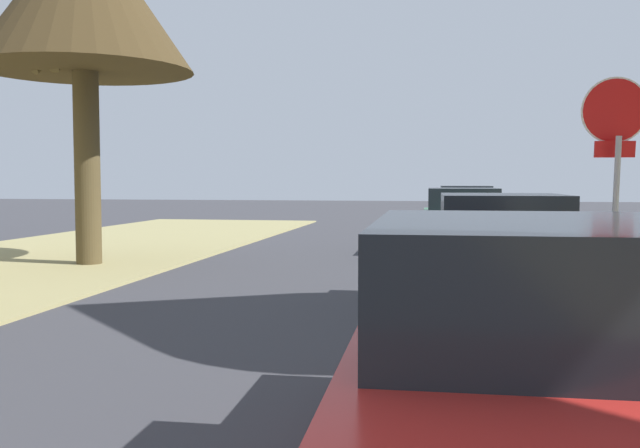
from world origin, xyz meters
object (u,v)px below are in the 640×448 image
(stop_sign_far, at_px, (615,145))
(parked_sedan_green, at_px, (462,223))
(parked_sedan_red, at_px, (535,383))
(parked_sedan_silver, at_px, (500,255))
(parked_sedan_white, at_px, (465,212))

(stop_sign_far, xyz_separation_m, parked_sedan_green, (-1.60, 8.03, -1.47))
(stop_sign_far, relative_size, parked_sedan_red, 0.67)
(parked_sedan_red, relative_size, parked_sedan_silver, 1.00)
(stop_sign_far, bearing_deg, parked_sedan_green, 101.26)
(stop_sign_far, relative_size, parked_sedan_green, 0.67)
(parked_sedan_red, distance_m, parked_sedan_white, 19.79)
(stop_sign_far, relative_size, parked_sedan_silver, 0.67)
(parked_sedan_silver, relative_size, parked_sedan_green, 1.00)
(parked_sedan_silver, bearing_deg, parked_sedan_green, 92.74)
(parked_sedan_green, bearing_deg, parked_sedan_white, 87.67)
(parked_sedan_red, bearing_deg, parked_sedan_white, 89.34)
(parked_sedan_red, relative_size, parked_sedan_green, 1.00)
(parked_sedan_red, height_order, parked_sedan_white, same)
(stop_sign_far, bearing_deg, parked_sedan_white, 95.28)
(parked_sedan_green, bearing_deg, stop_sign_far, -78.74)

